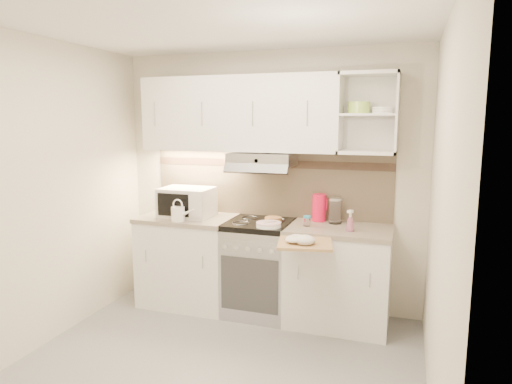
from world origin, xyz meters
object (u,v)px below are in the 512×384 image
electric_range (259,267)px  watering_can (179,213)px  plate_stack (269,225)px  cutting_board (305,244)px  pink_pitcher (319,208)px  glass_jar (335,211)px  spray_bottle (350,222)px  microwave (187,202)px

electric_range → watering_can: (-0.73, -0.22, 0.52)m
plate_stack → cutting_board: (0.41, -0.34, -0.05)m
cutting_board → pink_pitcher: bearing=80.6°
glass_jar → spray_bottle: size_ratio=1.20×
microwave → cutting_board: bearing=-22.4°
plate_stack → glass_jar: (0.54, 0.33, 0.10)m
electric_range → glass_jar: (0.69, 0.15, 0.57)m
plate_stack → pink_pitcher: size_ratio=0.87×
microwave → glass_jar: (1.44, 0.14, -0.02)m
microwave → pink_pitcher: 1.30m
microwave → watering_can: 0.24m
cutting_board → plate_stack: bearing=128.7°
microwave → electric_range: bearing=-1.1°
electric_range → cutting_board: electric_range is taller
microwave → pink_pitcher: bearing=8.0°
plate_stack → spray_bottle: (0.71, 0.08, 0.06)m
microwave → pink_pitcher: size_ratio=1.95×
watering_can → pink_pitcher: (1.26, 0.42, 0.05)m
watering_can → cutting_board: bearing=-7.9°
electric_range → spray_bottle: spray_bottle is taller
watering_can → microwave: bearing=102.5°
electric_range → cutting_board: (0.55, -0.52, 0.42)m
microwave → cutting_board: size_ratio=1.19×
plate_stack → spray_bottle: spray_bottle is taller
pink_pitcher → glass_jar: (0.16, -0.05, -0.01)m
microwave → glass_jar: microwave is taller
pink_pitcher → spray_bottle: pink_pitcher is taller
electric_range → plate_stack: 0.52m
microwave → plate_stack: 0.93m
glass_jar → spray_bottle: bearing=-57.0°
electric_range → cutting_board: 0.87m
electric_range → microwave: 0.96m
plate_stack → watering_can: bearing=-177.3°
pink_pitcher → electric_range: bearing=-170.3°
watering_can → spray_bottle: watering_can is taller
electric_range → spray_bottle: size_ratio=4.55×
electric_range → watering_can: 0.92m
pink_pitcher → glass_jar: 0.17m
microwave → glass_jar: bearing=5.2°
glass_jar → plate_stack: bearing=-148.4°
microwave → pink_pitcher: (1.29, 0.19, -0.01)m
watering_can → plate_stack: (0.87, 0.04, -0.05)m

